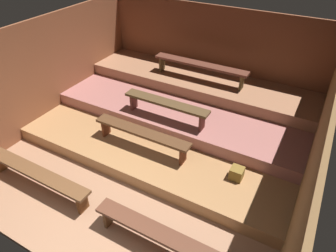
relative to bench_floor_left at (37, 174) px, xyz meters
The scene contains 13 objects.
ground 2.43m from the bench_floor_left, 57.64° to the left, with size 6.35×5.99×0.08m, color #9D6F51.
wall_back 4.90m from the bench_floor_left, 74.54° to the left, with size 6.35×0.06×2.34m, color brown.
wall_left 2.67m from the bench_floor_left, 126.82° to the left, with size 0.06×5.99×2.34m, color brown.
wall_right 4.64m from the bench_floor_left, 26.38° to the left, with size 0.06×5.99×2.34m, color brown.
platform_lower 3.02m from the bench_floor_left, 64.75° to the left, with size 5.55×3.79×0.26m, color #A77649.
platform_middle 3.58m from the bench_floor_left, 68.93° to the left, with size 5.55×2.57×0.26m, color #A6655E.
platform_upper 4.20m from the bench_floor_left, 72.10° to the left, with size 5.55×1.28×0.26m, color #9F6B4B.
bench_floor_left is the anchor object (origin of this frame).
bench_floor_right 2.57m from the bench_floor_left, ahead, with size 2.27×0.27×0.41m.
bench_lower_center 1.99m from the bench_floor_left, 54.20° to the left, with size 2.03×0.27×0.41m.
bench_middle_center 2.74m from the bench_floor_left, 62.50° to the left, with size 1.87×0.27×0.41m.
bench_upper_center 4.20m from the bench_floor_left, 71.63° to the left, with size 2.31×0.27×0.41m.
wooden_crate_lower 3.49m from the bench_floor_left, 29.12° to the left, with size 0.22×0.22×0.22m, color brown.
Camera 1 is at (2.58, -1.65, 4.09)m, focal length 32.39 mm.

